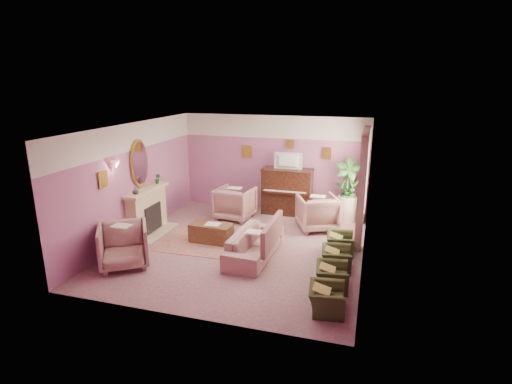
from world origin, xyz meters
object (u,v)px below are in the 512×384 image
(floral_armchair_right, at_px, (317,211))
(floral_armchair_front, at_px, (123,243))
(floral_armchair_left, at_px, (235,201))
(olive_chair_d, at_px, (340,240))
(side_table, at_px, (347,208))
(television, at_px, (287,160))
(olive_chair_c, at_px, (336,255))
(coffee_table, at_px, (211,233))
(sofa, at_px, (254,239))
(olive_chair_a, at_px, (327,295))
(piano, at_px, (287,192))
(olive_chair_b, at_px, (332,273))

(floral_armchair_right, relative_size, floral_armchair_front, 1.00)
(floral_armchair_left, bearing_deg, olive_chair_d, -26.68)
(side_table, bearing_deg, floral_armchair_left, -166.68)
(television, bearing_deg, olive_chair_c, -61.10)
(olive_chair_d, height_order, side_table, side_table)
(coffee_table, height_order, sofa, sofa)
(olive_chair_a, bearing_deg, floral_armchair_front, 173.04)
(television, xyz_separation_m, floral_armchair_right, (1.03, -0.96, -1.10))
(floral_armchair_front, distance_m, side_table, 5.97)
(floral_armchair_left, xyz_separation_m, floral_armchair_front, (-1.24, -3.46, 0.00))
(coffee_table, relative_size, floral_armchair_right, 1.00)
(piano, bearing_deg, floral_armchair_front, -120.51)
(floral_armchair_left, bearing_deg, coffee_table, -89.69)
(piano, relative_size, olive_chair_c, 2.03)
(floral_armchair_left, xyz_separation_m, floral_armchair_right, (2.33, -0.16, 0.00))
(sofa, distance_m, side_table, 3.46)
(olive_chair_a, height_order, olive_chair_c, same)
(floral_armchair_right, xyz_separation_m, side_table, (0.69, 0.88, -0.15))
(coffee_table, bearing_deg, floral_armchair_left, 90.31)
(coffee_table, xyz_separation_m, floral_armchair_front, (-1.25, -1.71, 0.28))
(floral_armchair_left, height_order, olive_chair_a, floral_armchair_left)
(piano, distance_m, olive_chair_b, 4.39)
(olive_chair_c, bearing_deg, floral_armchair_front, -165.35)
(floral_armchair_right, relative_size, side_table, 1.43)
(sofa, distance_m, floral_armchair_right, 2.36)
(olive_chair_a, bearing_deg, coffee_table, 143.58)
(olive_chair_a, relative_size, olive_chair_c, 1.00)
(television, bearing_deg, side_table, -2.75)
(coffee_table, bearing_deg, olive_chair_b, -25.03)
(floral_armchair_right, bearing_deg, olive_chair_a, -79.48)
(floral_armchair_front, xyz_separation_m, olive_chair_b, (4.28, 0.30, -0.20))
(piano, distance_m, olive_chair_a, 5.15)
(floral_armchair_front, distance_m, olive_chair_b, 4.29)
(floral_armchair_left, xyz_separation_m, olive_chair_c, (3.04, -2.35, -0.20))
(television, xyz_separation_m, olive_chair_b, (1.74, -3.96, -1.30))
(sofa, bearing_deg, television, 89.02)
(floral_armchair_left, bearing_deg, television, 31.51)
(olive_chair_b, xyz_separation_m, olive_chair_c, (0.00, 0.82, 0.00))
(piano, bearing_deg, side_table, -4.42)
(floral_armchair_left, height_order, floral_armchair_right, same)
(floral_armchair_front, relative_size, side_table, 1.43)
(piano, relative_size, coffee_table, 1.40)
(olive_chair_a, bearing_deg, olive_chair_c, 90.00)
(olive_chair_d, bearing_deg, television, 126.76)
(olive_chair_b, height_order, olive_chair_c, same)
(olive_chair_b, bearing_deg, side_table, 90.25)
(coffee_table, relative_size, olive_chair_b, 1.45)
(olive_chair_a, distance_m, side_table, 4.70)
(olive_chair_a, relative_size, olive_chair_d, 1.00)
(side_table, bearing_deg, sofa, -120.74)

